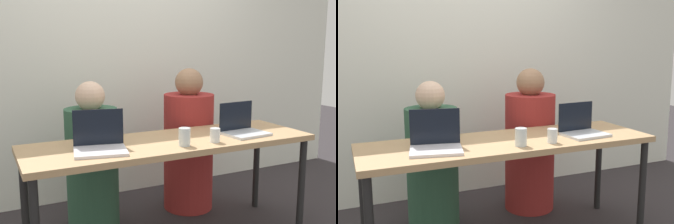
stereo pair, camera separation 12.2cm
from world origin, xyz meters
TOP-DOWN VIEW (x-y plane):
  - back_wall at (0.00, 1.14)m, footprint 5.12×0.10m
  - desk at (0.00, 0.00)m, footprint 1.97×0.62m
  - person_on_left at (-0.41, 0.52)m, footprint 0.49×0.49m
  - person_on_right at (0.41, 0.52)m, footprint 0.51×0.51m
  - laptop_front_left at (-0.52, -0.06)m, footprint 0.35×0.31m
  - laptop_front_right at (0.53, -0.06)m, footprint 0.31×0.27m
  - water_glass_right at (0.22, -0.18)m, footprint 0.07×0.07m
  - water_glass_center at (-0.00, -0.18)m, footprint 0.08×0.08m

SIDE VIEW (x-z plane):
  - person_on_left at x=-0.41m, z-range -0.06..1.06m
  - person_on_right at x=0.41m, z-range -0.07..1.13m
  - desk at x=0.00m, z-range 0.31..1.06m
  - water_glass_right at x=0.22m, z-range 0.74..0.84m
  - laptop_front_right at x=0.53m, z-range 0.69..0.91m
  - water_glass_center at x=0.00m, z-range 0.74..0.86m
  - laptop_front_left at x=-0.52m, z-range 0.68..0.92m
  - back_wall at x=0.00m, z-range 0.00..2.41m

